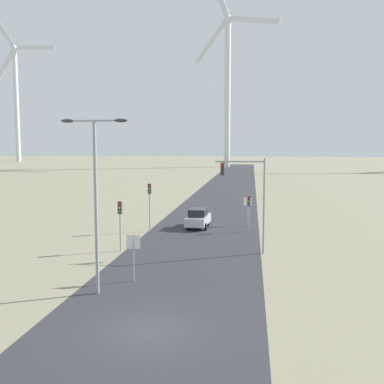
# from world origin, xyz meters

# --- Properties ---
(ground_plane) EXTENTS (600.00, 600.00, 0.00)m
(ground_plane) POSITION_xyz_m (0.00, 0.00, 0.00)
(ground_plane) COLOR gray
(road_surface) EXTENTS (10.00, 240.00, 0.01)m
(road_surface) POSITION_xyz_m (0.00, 48.00, 0.00)
(road_surface) COLOR #2D2D33
(road_surface) RESTS_ON ground
(streetlamp) EXTENTS (3.51, 0.32, 9.14)m
(streetlamp) POSITION_xyz_m (-3.72, 4.23, 5.83)
(streetlamp) COLOR #93999E
(streetlamp) RESTS_ON ground
(stop_sign_near) EXTENTS (0.81, 0.07, 2.71)m
(stop_sign_near) POSITION_xyz_m (-2.39, 6.58, 1.89)
(stop_sign_near) COLOR #93999E
(stop_sign_near) RESTS_ON ground
(stop_sign_far) EXTENTS (0.81, 0.07, 2.75)m
(stop_sign_far) POSITION_xyz_m (3.91, 25.71, 1.93)
(stop_sign_far) COLOR #93999E
(stop_sign_far) RESTS_ON ground
(traffic_light_post_near_left) EXTENTS (0.28, 0.33, 3.68)m
(traffic_light_post_near_left) POSITION_xyz_m (-5.30, 13.69, 2.71)
(traffic_light_post_near_left) COLOR #93999E
(traffic_light_post_near_left) RESTS_ON ground
(traffic_light_post_near_right) EXTENTS (0.28, 0.34, 3.23)m
(traffic_light_post_near_right) POSITION_xyz_m (4.05, 22.54, 2.37)
(traffic_light_post_near_right) COLOR #93999E
(traffic_light_post_near_right) RESTS_ON ground
(traffic_light_post_mid_left) EXTENTS (0.28, 0.34, 4.36)m
(traffic_light_post_mid_left) POSITION_xyz_m (-4.85, 21.38, 3.18)
(traffic_light_post_mid_left) COLOR #93999E
(traffic_light_post_mid_left) RESTS_ON ground
(traffic_light_mast_overhead) EXTENTS (3.59, 0.34, 6.89)m
(traffic_light_mast_overhead) POSITION_xyz_m (4.05, 14.29, 4.76)
(traffic_light_mast_overhead) COLOR #93999E
(traffic_light_mast_overhead) RESTS_ON ground
(car_approaching) EXTENTS (2.08, 4.21, 1.83)m
(car_approaching) POSITION_xyz_m (-0.72, 23.85, 0.91)
(car_approaching) COLOR #B7BCC1
(car_approaching) RESTS_ON ground
(wind_turbine_far_left) EXTENTS (27.57, 7.35, 68.74)m
(wind_turbine_far_left) POSITION_xyz_m (-105.79, 183.01, 31.76)
(wind_turbine_far_left) COLOR silver
(wind_turbine_far_left) RESTS_ON ground
(wind_turbine_left) EXTENTS (30.02, 7.92, 69.86)m
(wind_turbine_left) POSITION_xyz_m (-4.76, 145.47, 31.52)
(wind_turbine_left) COLOR silver
(wind_turbine_left) RESTS_ON ground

